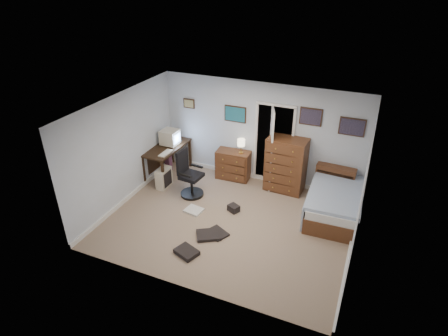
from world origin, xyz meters
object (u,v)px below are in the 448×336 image
Objects in this scene: computer_desk at (164,153)px; tall_dresser at (286,165)px; office_chair at (189,178)px; low_dresser at (233,165)px; bed at (334,200)px.

computer_desk is 1.07× the size of tall_dresser.
computer_desk is at bearing 154.61° from office_chair.
tall_dresser is at bearing -4.50° from low_dresser.
computer_desk is 0.69× the size of bed.
office_chair is at bearing -123.42° from low_dresser.
office_chair reaches higher than computer_desk.
computer_desk is 1.79m from low_dresser.
bed is at bearing -19.33° from tall_dresser.
office_chair is 0.84× the size of tall_dresser.
office_chair is 3.30m from bed.
computer_desk is at bearing -166.52° from low_dresser.
tall_dresser is at bearing 34.56° from office_chair.
office_chair is at bearing -147.49° from tall_dresser.
office_chair is (1.04, -0.62, -0.19)m from computer_desk.
computer_desk is 4.29m from bed.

